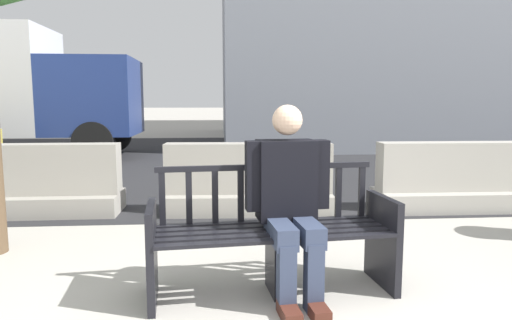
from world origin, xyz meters
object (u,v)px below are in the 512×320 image
street_bench (272,237)px  seated_person (289,197)px  jersey_barrier_left (34,186)px  jersey_barrier_centre (249,184)px  jersey_barrier_right (457,182)px

street_bench → seated_person: size_ratio=1.32×
street_bench → jersey_barrier_left: size_ratio=0.86×
street_bench → jersey_barrier_centre: 2.36m
seated_person → jersey_barrier_centre: bearing=93.2°
seated_person → jersey_barrier_centre: 2.43m
seated_person → jersey_barrier_left: 3.68m
street_bench → seated_person: bearing=-21.5°
seated_person → jersey_barrier_left: bearing=137.2°
street_bench → seated_person: seated_person is taller
jersey_barrier_centre → jersey_barrier_right: size_ratio=1.01×
jersey_barrier_centre → jersey_barrier_right: bearing=-1.1°
seated_person → jersey_barrier_right: (2.47, 2.36, -0.35)m
street_bench → jersey_barrier_right: street_bench is taller
jersey_barrier_right → jersey_barrier_centre: bearing=178.9°
jersey_barrier_left → jersey_barrier_centre: bearing=-1.9°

